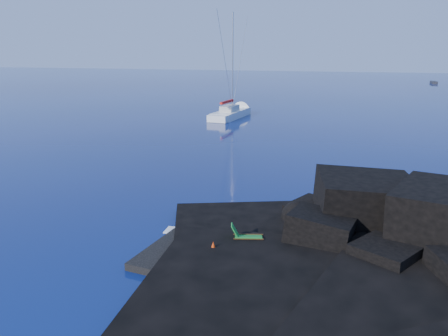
# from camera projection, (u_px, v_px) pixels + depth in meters

# --- Properties ---
(ground) EXTENTS (400.00, 400.00, 0.00)m
(ground) POSITION_uv_depth(u_px,v_px,m) (147.00, 251.00, 21.33)
(ground) COLOR #040C3A
(ground) RESTS_ON ground
(headland) EXTENTS (24.00, 24.00, 3.60)m
(headland) POSITION_uv_depth(u_px,v_px,m) (429.00, 262.00, 20.25)
(headland) COLOR black
(headland) RESTS_ON ground
(beach) EXTENTS (9.08, 6.86, 0.70)m
(beach) POSITION_uv_depth(u_px,v_px,m) (238.00, 260.00, 20.46)
(beach) COLOR black
(beach) RESTS_ON ground
(surf_foam) EXTENTS (10.00, 8.00, 0.06)m
(surf_foam) POSITION_uv_depth(u_px,v_px,m) (269.00, 226.00, 24.45)
(surf_foam) COLOR white
(surf_foam) RESTS_ON ground
(sailboat) EXTENTS (4.08, 14.39, 14.89)m
(sailboat) POSITION_uv_depth(u_px,v_px,m) (231.00, 117.00, 64.31)
(sailboat) COLOR white
(sailboat) RESTS_ON ground
(deck_chair) EXTENTS (1.65, 1.06, 1.05)m
(deck_chair) POSITION_uv_depth(u_px,v_px,m) (249.00, 233.00, 21.35)
(deck_chair) COLOR #1B7B2D
(deck_chair) RESTS_ON beach
(towel) EXTENTS (2.11, 1.75, 0.05)m
(towel) POSITION_uv_depth(u_px,v_px,m) (239.00, 266.00, 19.11)
(towel) COLOR white
(towel) RESTS_ON beach
(sunbather) EXTENTS (1.56, 1.13, 0.21)m
(sunbather) POSITION_uv_depth(u_px,v_px,m) (239.00, 263.00, 19.08)
(sunbather) COLOR tan
(sunbather) RESTS_ON towel
(marker_cone) EXTENTS (0.47, 0.47, 0.56)m
(marker_cone) POSITION_uv_depth(u_px,v_px,m) (213.00, 247.00, 20.36)
(marker_cone) COLOR #E43B0C
(marker_cone) RESTS_ON beach
(distant_boat_a) EXTENTS (1.66, 5.00, 0.66)m
(distant_boat_a) POSITION_uv_depth(u_px,v_px,m) (434.00, 83.00, 131.82)
(distant_boat_a) COLOR #232328
(distant_boat_a) RESTS_ON ground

